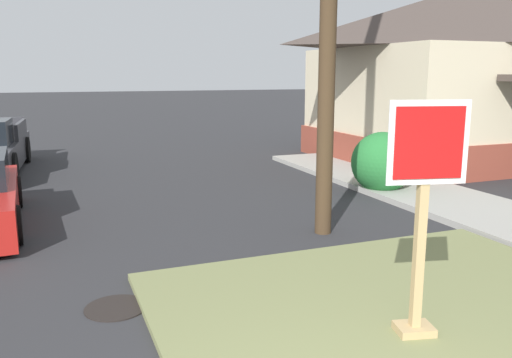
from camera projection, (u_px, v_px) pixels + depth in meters
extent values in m
cube|color=olive|center=(458.00, 344.00, 5.10)|extent=(5.46, 5.84, 0.08)
cube|color=#9E9B93|center=(482.00, 212.00, 9.89)|extent=(2.20, 14.81, 0.12)
cube|color=tan|center=(421.00, 225.00, 5.01)|extent=(0.11, 0.11, 2.24)
cube|color=tan|center=(414.00, 329.00, 5.23)|extent=(0.42, 0.36, 0.08)
cube|color=white|center=(429.00, 143.00, 4.81)|extent=(0.76, 0.19, 0.78)
cube|color=red|center=(429.00, 143.00, 4.79)|extent=(0.65, 0.17, 0.67)
cylinder|color=black|center=(116.00, 308.00, 5.96)|extent=(0.70, 0.70, 0.02)
cylinder|color=black|center=(14.00, 225.00, 8.12)|extent=(0.24, 0.63, 0.62)
cylinder|color=black|center=(16.00, 192.00, 10.42)|extent=(0.24, 0.63, 0.62)
cube|color=#38383D|center=(21.00, 129.00, 14.94)|extent=(0.24, 2.33, 0.44)
cylinder|color=black|center=(11.00, 168.00, 12.61)|extent=(0.30, 0.77, 0.76)
cylinder|color=black|center=(25.00, 150.00, 15.71)|extent=(0.30, 0.77, 0.76)
cube|color=brown|center=(475.00, 143.00, 16.70)|extent=(9.22, 6.23, 0.90)
cube|color=beige|center=(479.00, 90.00, 16.37)|extent=(9.04, 6.11, 2.45)
pyramid|color=#423833|center=(486.00, 15.00, 15.93)|extent=(9.68, 6.55, 2.01)
ellipsoid|color=#267233|center=(382.00, 162.00, 11.65)|extent=(1.36, 1.36, 1.36)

